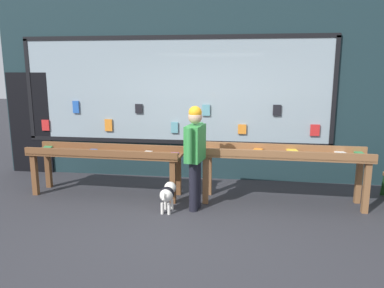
{
  "coord_description": "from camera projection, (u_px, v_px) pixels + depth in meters",
  "views": [
    {
      "loc": [
        0.87,
        -4.95,
        2.19
      ],
      "look_at": [
        0.04,
        0.86,
        0.99
      ],
      "focal_mm": 35.0,
      "sensor_mm": 36.0,
      "label": 1
    }
  ],
  "objects": [
    {
      "name": "small_dog",
      "position": [
        168.0,
        193.0,
        5.79
      ],
      "size": [
        0.23,
        0.54,
        0.42
      ],
      "rotation": [
        0.0,
        0.0,
        1.52
      ],
      "color": "white",
      "rests_on": "ground_plane"
    },
    {
      "name": "display_table_right",
      "position": [
        283.0,
        158.0,
        6.03
      ],
      "size": [
        2.68,
        0.68,
        0.94
      ],
      "color": "brown",
      "rests_on": "ground_plane"
    },
    {
      "name": "display_table_left",
      "position": [
        106.0,
        156.0,
        6.46
      ],
      "size": [
        2.68,
        0.67,
        0.86
      ],
      "color": "brown",
      "rests_on": "ground_plane"
    },
    {
      "name": "shopfront_facade",
      "position": [
        197.0,
        89.0,
        7.33
      ],
      "size": [
        8.21,
        0.29,
        3.6
      ],
      "color": "#192D33",
      "rests_on": "ground_plane"
    },
    {
      "name": "person_browsing",
      "position": [
        195.0,
        151.0,
        5.73
      ],
      "size": [
        0.29,
        0.64,
        1.63
      ],
      "rotation": [
        0.0,
        0.0,
        1.39
      ],
      "color": "black",
      "rests_on": "ground_plane"
    },
    {
      "name": "ground_plane",
      "position": [
        181.0,
        224.0,
        5.36
      ],
      "size": [
        40.0,
        40.0,
        0.0
      ],
      "primitive_type": "plane",
      "color": "#2D2D33"
    }
  ]
}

